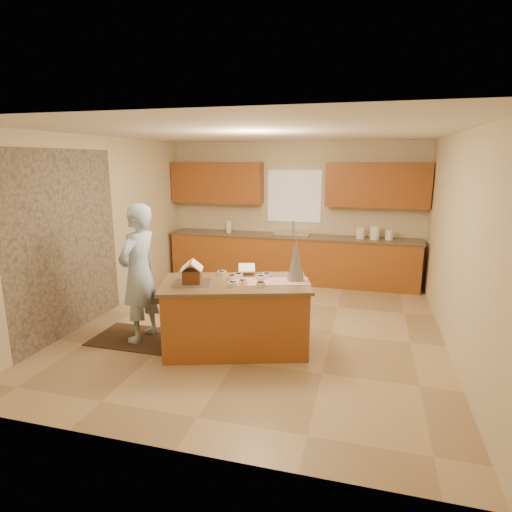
{
  "coord_description": "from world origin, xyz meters",
  "views": [
    {
      "loc": [
        1.44,
        -5.52,
        2.36
      ],
      "look_at": [
        -0.1,
        0.2,
        1.0
      ],
      "focal_mm": 29.64,
      "sensor_mm": 36.0,
      "label": 1
    }
  ],
  "objects_px": {
    "island_base": "(236,317)",
    "gingerbread_house": "(192,274)",
    "tinsel_tree": "(296,260)",
    "boy": "(139,273)"
  },
  "relations": [
    {
      "from": "island_base",
      "to": "gingerbread_house",
      "type": "relative_size",
      "value": 5.16
    },
    {
      "from": "boy",
      "to": "gingerbread_house",
      "type": "xyz_separation_m",
      "value": [
        0.81,
        -0.15,
        0.09
      ]
    },
    {
      "from": "boy",
      "to": "gingerbread_house",
      "type": "distance_m",
      "value": 0.83
    },
    {
      "from": "island_base",
      "to": "gingerbread_house",
      "type": "bearing_deg",
      "value": -174.81
    },
    {
      "from": "gingerbread_house",
      "to": "island_base",
      "type": "bearing_deg",
      "value": 22.5
    },
    {
      "from": "island_base",
      "to": "gingerbread_house",
      "type": "distance_m",
      "value": 0.79
    },
    {
      "from": "island_base",
      "to": "boy",
      "type": "height_order",
      "value": "boy"
    },
    {
      "from": "island_base",
      "to": "gingerbread_house",
      "type": "height_order",
      "value": "gingerbread_house"
    },
    {
      "from": "tinsel_tree",
      "to": "gingerbread_house",
      "type": "distance_m",
      "value": 1.29
    },
    {
      "from": "boy",
      "to": "gingerbread_house",
      "type": "relative_size",
      "value": 5.4
    }
  ]
}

